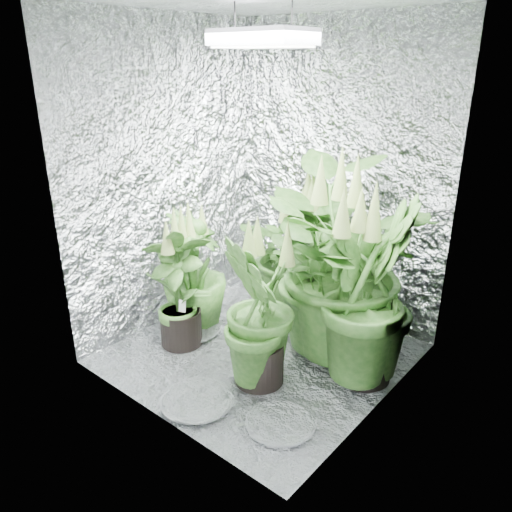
{
  "coord_description": "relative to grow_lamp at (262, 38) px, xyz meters",
  "views": [
    {
      "loc": [
        1.71,
        -2.09,
        1.74
      ],
      "look_at": [
        -0.04,
        0.0,
        0.65
      ],
      "focal_mm": 35.0,
      "sensor_mm": 36.0,
      "label": 1
    }
  ],
  "objects": [
    {
      "name": "plant_a",
      "position": [
        -0.22,
        0.64,
        -1.4
      ],
      "size": [
        0.93,
        0.93,
        0.9
      ],
      "rotation": [
        0.0,
        0.0,
        0.33
      ],
      "color": "black",
      "rests_on": "ground"
    },
    {
      "name": "plant_c",
      "position": [
        0.61,
        0.19,
        -1.3
      ],
      "size": [
        0.61,
        0.61,
        1.16
      ],
      "rotation": [
        0.0,
        0.0,
        1.51
      ],
      "color": "black",
      "rests_on": "ground"
    },
    {
      "name": "walls",
      "position": [
        0.0,
        0.0,
        -0.83
      ],
      "size": [
        1.62,
        1.62,
        2.0
      ],
      "color": "silver",
      "rests_on": "ground"
    },
    {
      "name": "plant_d",
      "position": [
        -0.57,
        -0.01,
        -1.43
      ],
      "size": [
        0.61,
        0.61,
        0.88
      ],
      "rotation": [
        0.0,
        0.0,
        2.13
      ],
      "color": "black",
      "rests_on": "ground"
    },
    {
      "name": "plant_label",
      "position": [
        -0.42,
        -0.26,
        -1.53
      ],
      "size": [
        0.05,
        0.04,
        0.08
      ],
      "primitive_type": "cube",
      "rotation": [
        -0.21,
        0.0,
        0.32
      ],
      "color": "white",
      "rests_on": "plant_f"
    },
    {
      "name": "grow_lamp",
      "position": [
        0.0,
        0.0,
        0.0
      ],
      "size": [
        0.5,
        0.3,
        0.22
      ],
      "color": "gray",
      "rests_on": "ceiling"
    },
    {
      "name": "ground",
      "position": [
        0.0,
        0.0,
        -1.83
      ],
      "size": [
        1.6,
        1.6,
        0.0
      ],
      "primitive_type": "plane",
      "color": "silver",
      "rests_on": "ground"
    },
    {
      "name": "plant_f",
      "position": [
        -0.47,
        -0.24,
        -1.43
      ],
      "size": [
        0.59,
        0.59,
        0.88
      ],
      "rotation": [
        0.0,
        0.0,
        4.04
      ],
      "color": "black",
      "rests_on": "ground"
    },
    {
      "name": "plant_b",
      "position": [
        0.02,
        0.55,
        -1.34
      ],
      "size": [
        0.71,
        0.71,
        1.08
      ],
      "rotation": [
        0.0,
        0.0,
        0.6
      ],
      "color": "black",
      "rests_on": "ground"
    },
    {
      "name": "plant_g",
      "position": [
        0.17,
        -0.23,
        -1.39
      ],
      "size": [
        0.67,
        0.67,
        0.97
      ],
      "rotation": [
        0.0,
        0.0,
        5.33
      ],
      "color": "black",
      "rests_on": "ground"
    },
    {
      "name": "circulation_fan",
      "position": [
        0.57,
        0.3,
        -1.65
      ],
      "size": [
        0.19,
        0.36,
        0.41
      ],
      "rotation": [
        0.0,
        0.0,
        0.18
      ],
      "color": "black",
      "rests_on": "ground"
    },
    {
      "name": "plant_e",
      "position": [
        0.32,
        0.28,
        -1.22
      ],
      "size": [
        1.11,
        1.11,
        1.27
      ],
      "rotation": [
        0.0,
        0.0,
        3.2
      ],
      "color": "black",
      "rests_on": "ground"
    }
  ]
}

